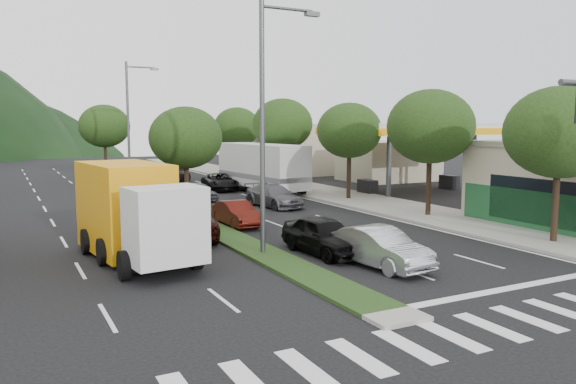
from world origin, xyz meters
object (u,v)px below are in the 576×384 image
tree_med_far (104,126)px  motorhome (262,166)px  tree_r_d (283,124)px  sedan_silver (380,247)px  streetlight_near (267,113)px  car_queue_f (174,172)px  tree_r_e (237,127)px  tree_r_c (349,131)px  car_queue_d (220,182)px  tree_r_b (430,127)px  car_queue_b (274,196)px  tree_r_a (559,132)px  car_queue_e (199,191)px  suv_maroon (178,223)px  car_queue_a (324,235)px  car_queue_c (237,214)px  tree_med_near (186,138)px  box_truck (133,215)px  streetlight_mid (131,119)px

tree_med_far → motorhome: (8.75, -16.90, -3.05)m
tree_r_d → sedan_silver: 27.60m
streetlight_near → car_queue_f: size_ratio=1.94×
tree_med_far → car_queue_f: 8.33m
tree_r_e → motorhome: (-3.25, -12.90, -2.93)m
tree_r_c → car_queue_d: (-5.76, 9.60, -4.08)m
tree_r_b → motorhome: bearing=102.1°
car_queue_b → car_queue_f: (-0.85, 19.57, 0.06)m
tree_r_b → tree_r_c: 8.01m
car_queue_f → motorhome: (3.48, -12.07, 1.21)m
tree_r_a → car_queue_b: size_ratio=1.39×
car_queue_d → car_queue_f: car_queue_f is taller
car_queue_e → tree_r_a: bearing=-73.3°
tree_r_c → streetlight_near: (-11.79, -12.00, 0.84)m
suv_maroon → car_queue_d: (8.41, 17.14, -0.08)m
car_queue_a → car_queue_b: size_ratio=0.93×
car_queue_a → car_queue_b: car_queue_a is taller
tree_r_c → car_queue_b: (-5.87, -0.40, -4.06)m
tree_r_e → streetlight_near: size_ratio=0.67×
tree_r_b → car_queue_c: (-10.50, 2.41, -4.40)m
tree_med_near → car_queue_b: size_ratio=1.26×
tree_r_a → car_queue_b: (-5.87, 15.60, -4.13)m
car_queue_f → tree_r_c: bearing=-68.5°
motorhome → streetlight_near: bearing=-119.0°
car_queue_b → car_queue_d: (0.12, 10.00, -0.02)m
suv_maroon → tree_r_a: bearing=151.3°
tree_r_d → suv_maroon: (-14.16, -17.54, -4.43)m
suv_maroon → box_truck: bearing=50.0°
tree_r_b → tree_r_d: 18.00m
tree_med_near → box_truck: 9.96m
streetlight_near → car_queue_a: size_ratio=2.25×
car_queue_a → tree_med_far: bearing=90.7°
tree_med_near → motorhome: (8.75, 9.10, -2.47)m
sedan_silver → car_queue_f: car_queue_f is taller
tree_med_far → box_truck: size_ratio=0.90×
streetlight_mid → car_queue_c: streetlight_mid is taller
tree_r_e → sedan_silver: (-9.04, -35.70, -4.17)m
tree_r_d → car_queue_b: size_ratio=1.50×
tree_r_e → tree_med_far: tree_med_far is taller
tree_r_d → car_queue_f: size_ratio=1.39×
box_truck → car_queue_a: bearing=151.9°
motorhome → car_queue_a: bearing=-112.9°
tree_r_b → tree_med_near: bearing=153.4°
tree_med_far → car_queue_d: (6.24, -14.40, -4.33)m
tree_r_c → tree_med_near: bearing=-170.5°
sedan_silver → box_truck: size_ratio=0.57×
tree_r_b → tree_r_d: (0.00, 18.00, 0.14)m
car_queue_b → suv_maroon: bearing=-146.0°
tree_r_a → car_queue_d: (-5.76, 25.60, -4.15)m
car_queue_e → motorhome: bearing=15.8°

